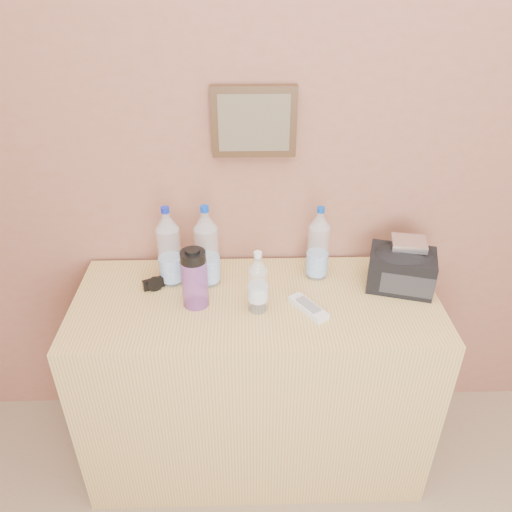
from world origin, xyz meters
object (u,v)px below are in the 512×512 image
Objects in this scene: pet_large_b at (207,250)px; pet_small at (258,285)px; pet_large_c at (318,247)px; sunglasses at (163,281)px; foil_packet at (409,243)px; nalgene_bottle at (195,278)px; toiletry_bag at (401,268)px; ac_remote at (308,308)px; dresser at (256,381)px; pet_large_a at (169,250)px.

pet_large_b is 1.37× the size of pet_small.
pet_large_c reaches higher than pet_small.
sunglasses is 0.92m from foil_packet.
foil_packet is (0.56, 0.15, 0.07)m from pet_small.
pet_large_c is at bearing 169.93° from foil_packet.
nalgene_bottle is 0.76m from toiletry_bag.
toiletry_bag is at bearing 6.84° from nalgene_bottle.
ac_remote is at bearing -156.78° from foil_packet.
sunglasses is at bearing 138.46° from nalgene_bottle.
pet_small reaches higher than ac_remote.
foil_packet reaches higher than ac_remote.
ac_remote is (0.18, -0.01, -0.09)m from pet_small.
toiletry_bag is at bearing -131.37° from foil_packet.
nalgene_bottle is 1.38× the size of ac_remote.
foil_packet is (0.91, -0.00, 0.15)m from sunglasses.
dresser is 0.47m from ac_remote.
pet_large_a is 0.37m from pet_small.
nalgene_bottle is 1.44× the size of sunglasses.
pet_large_c reaches higher than toiletry_bag.
pet_large_c is 1.79× the size of ac_remote.
pet_small is (0.32, -0.18, -0.04)m from pet_large_a.
toiletry_bag is (0.89, -0.03, 0.06)m from sunglasses.
pet_large_b reaches higher than toiletry_bag.
pet_large_a reaches higher than pet_large_c.
toiletry_bag is (0.36, 0.14, 0.07)m from ac_remote.
pet_large_a is at bearing 176.77° from pet_large_b.
foil_packet is at bearing -2.03° from pet_large_a.
pet_small is 1.03× the size of nalgene_bottle.
toiletry_bag is at bearing -3.55° from pet_large_a.
pet_large_a is 2.56× the size of foil_packet.
nalgene_bottle is at bearing -156.82° from toiletry_bag.
toiletry_bag is 1.92× the size of foil_packet.
pet_small is at bearing -164.96° from foil_packet.
toiletry_bag is at bearing -14.67° from pet_large_c.
foil_packet is (0.38, 0.16, 0.16)m from ac_remote.
foil_packet is at bearing -10.07° from pet_large_c.
pet_large_c is 1.25× the size of pet_small.
ac_remote is at bearing -21.17° from pet_large_a.
pet_large_a is at bearing -177.31° from pet_large_c.
pet_large_c is at bearing 2.69° from pet_large_a.
sunglasses is 0.67× the size of toiletry_bag.
pet_large_c is 1.87× the size of sunglasses.
pet_large_a is at bearing 150.70° from pet_small.
foil_packet is (0.88, -0.03, 0.03)m from pet_large_a.
pet_large_a reaches higher than ac_remote.
nalgene_bottle reaches higher than toiletry_bag.
sunglasses is (-0.35, 0.15, -0.08)m from pet_small.
nalgene_bottle is 1.85× the size of foil_packet.
foil_packet is at bearing -1.80° from pet_large_b.
dresser is at bearing -41.18° from sunglasses.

